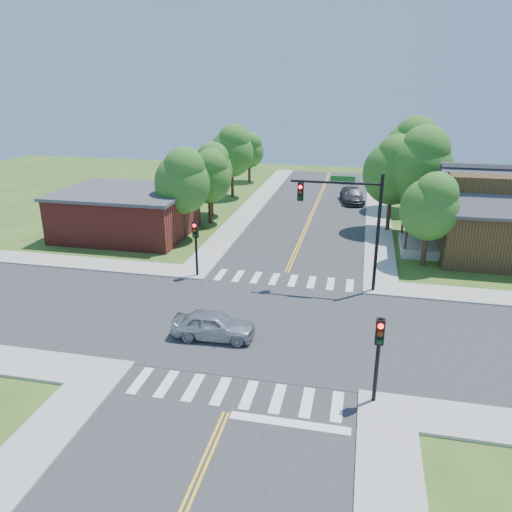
% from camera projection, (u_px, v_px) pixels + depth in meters
% --- Properties ---
extents(ground, '(100.00, 100.00, 0.00)m').
position_uv_depth(ground, '(264.00, 325.00, 26.31)').
color(ground, '#32541A').
rests_on(ground, ground).
extents(road_ns, '(10.00, 90.00, 0.04)m').
position_uv_depth(road_ns, '(264.00, 324.00, 26.30)').
color(road_ns, '#2D2D30').
rests_on(road_ns, ground).
extents(road_ew, '(90.00, 10.00, 0.04)m').
position_uv_depth(road_ew, '(264.00, 324.00, 26.30)').
color(road_ew, '#2D2D30').
rests_on(road_ew, ground).
extents(intersection_patch, '(10.20, 10.20, 0.06)m').
position_uv_depth(intersection_patch, '(264.00, 325.00, 26.31)').
color(intersection_patch, '#2D2D30').
rests_on(intersection_patch, ground).
extents(sidewalk_ne, '(40.00, 40.00, 0.14)m').
position_uv_depth(sidewalk_ne, '(511.00, 249.00, 37.64)').
color(sidewalk_ne, '#9E9B93').
rests_on(sidewalk_ne, ground).
extents(sidewalk_nw, '(40.00, 40.00, 0.14)m').
position_uv_depth(sidewalk_nw, '(124.00, 224.00, 43.99)').
color(sidewalk_nw, '#9E9B93').
rests_on(sidewalk_nw, ground).
extents(crosswalk_north, '(8.85, 2.00, 0.01)m').
position_uv_depth(crosswalk_north, '(283.00, 280.00, 31.99)').
color(crosswalk_north, white).
rests_on(crosswalk_north, ground).
extents(crosswalk_south, '(8.85, 2.00, 0.01)m').
position_uv_depth(crosswalk_south, '(235.00, 393.00, 20.60)').
color(crosswalk_south, white).
rests_on(crosswalk_south, ground).
extents(centerline, '(0.30, 90.00, 0.01)m').
position_uv_depth(centerline, '(264.00, 324.00, 26.30)').
color(centerline, yellow).
rests_on(centerline, ground).
extents(stop_bar, '(4.60, 0.45, 0.09)m').
position_uv_depth(stop_bar, '(289.00, 424.00, 18.83)').
color(stop_bar, white).
rests_on(stop_bar, ground).
extents(signal_mast_ne, '(5.30, 0.42, 7.20)m').
position_uv_depth(signal_mast_ne, '(350.00, 213.00, 29.00)').
color(signal_mast_ne, black).
rests_on(signal_mast_ne, ground).
extents(signal_pole_se, '(0.34, 0.42, 3.80)m').
position_uv_depth(signal_pole_se, '(379.00, 345.00, 19.11)').
color(signal_pole_se, black).
rests_on(signal_pole_se, ground).
extents(signal_pole_nw, '(0.34, 0.42, 3.80)m').
position_uv_depth(signal_pole_nw, '(196.00, 238.00, 31.65)').
color(signal_pole_nw, black).
rests_on(signal_pole_nw, ground).
extents(building_nw, '(10.40, 8.40, 3.73)m').
position_uv_depth(building_nw, '(126.00, 212.00, 40.64)').
color(building_nw, maroon).
rests_on(building_nw, ground).
extents(tree_e_a, '(3.86, 3.67, 6.57)m').
position_uv_depth(tree_e_a, '(431.00, 205.00, 33.03)').
color(tree_e_a, '#382314').
rests_on(tree_e_a, ground).
extents(tree_e_b, '(5.23, 4.97, 8.89)m').
position_uv_depth(tree_e_b, '(420.00, 164.00, 39.19)').
color(tree_e_b, '#382314').
rests_on(tree_e_b, ground).
extents(tree_e_c, '(5.29, 5.02, 8.99)m').
position_uv_depth(tree_e_c, '(412.00, 149.00, 46.59)').
color(tree_e_c, '#382314').
rests_on(tree_e_c, ground).
extents(tree_e_d, '(4.66, 4.43, 7.92)m').
position_uv_depth(tree_e_d, '(407.00, 145.00, 54.77)').
color(tree_e_d, '#382314').
rests_on(tree_e_d, ground).
extents(tree_w_a, '(4.33, 4.11, 7.36)m').
position_uv_depth(tree_w_a, '(183.00, 179.00, 38.56)').
color(tree_w_a, '#382314').
rests_on(tree_w_a, ground).
extents(tree_w_b, '(4.03, 3.83, 6.85)m').
position_uv_depth(tree_w_b, '(211.00, 168.00, 45.38)').
color(tree_w_b, '#382314').
rests_on(tree_w_b, ground).
extents(tree_w_c, '(4.55, 4.32, 7.73)m').
position_uv_depth(tree_w_c, '(232.00, 150.00, 52.29)').
color(tree_w_c, '#382314').
rests_on(tree_w_c, ground).
extents(tree_w_d, '(3.53, 3.35, 6.00)m').
position_uv_depth(tree_w_d, '(250.00, 150.00, 60.51)').
color(tree_w_d, '#382314').
rests_on(tree_w_d, ground).
extents(tree_house, '(4.76, 4.53, 8.10)m').
position_uv_depth(tree_house, '(394.00, 168.00, 40.31)').
color(tree_house, '#382314').
rests_on(tree_house, ground).
extents(tree_bldg, '(3.89, 3.69, 6.61)m').
position_uv_depth(tree_bldg, '(210.00, 175.00, 42.99)').
color(tree_bldg, '#382314').
rests_on(tree_bldg, ground).
extents(car_silver, '(2.06, 4.30, 1.41)m').
position_uv_depth(car_silver, '(213.00, 326.00, 24.73)').
color(car_silver, silver).
rests_on(car_silver, ground).
extents(car_dgrey, '(3.90, 5.83, 1.48)m').
position_uv_depth(car_dgrey, '(352.00, 196.00, 51.36)').
color(car_dgrey, '#34363A').
rests_on(car_dgrey, ground).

